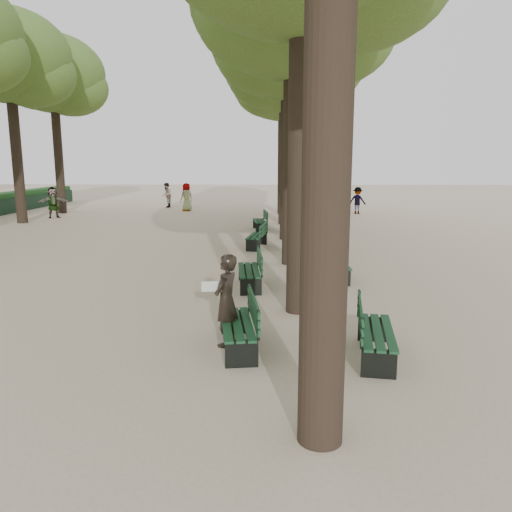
{
  "coord_description": "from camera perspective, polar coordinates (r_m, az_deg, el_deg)",
  "views": [
    {
      "loc": [
        0.94,
        -7.27,
        3.17
      ],
      "look_at": [
        0.6,
        3.0,
        1.2
      ],
      "focal_mm": 35.0,
      "sensor_mm": 36.0,
      "label": 1
    }
  ],
  "objects": [
    {
      "name": "tree_far_4",
      "position": [
        28.83,
        -26.48,
        19.71
      ],
      "size": [
        6.0,
        6.0,
        10.45
      ],
      "color": "#33261C",
      "rests_on": "ground"
    },
    {
      "name": "bench_left_1",
      "position": [
        12.64,
        -0.76,
        -2.4
      ],
      "size": [
        0.72,
        1.84,
        0.92
      ],
      "color": "black",
      "rests_on": "ground"
    },
    {
      "name": "bench_right_3",
      "position": [
        23.5,
        6.02,
        3.7
      ],
      "size": [
        0.65,
        1.82,
        0.92
      ],
      "color": "black",
      "rests_on": "ground"
    },
    {
      "name": "bench_left_2",
      "position": [
        18.37,
        0.08,
        1.77
      ],
      "size": [
        0.81,
        1.86,
        0.92
      ],
      "color": "black",
      "rests_on": "ground"
    },
    {
      "name": "pedestrian_d",
      "position": [
        32.29,
        -7.94,
        6.69
      ],
      "size": [
        0.87,
        0.85,
        1.77
      ],
      "primitive_type": "imported",
      "rotation": [
        0.0,
        0.0,
        3.9
      ],
      "color": "#262628",
      "rests_on": "ground"
    },
    {
      "name": "bench_right_1",
      "position": [
        13.68,
        8.97,
        -1.52
      ],
      "size": [
        0.71,
        1.84,
        0.92
      ],
      "color": "black",
      "rests_on": "ground"
    },
    {
      "name": "tree_central_3",
      "position": [
        20.77,
        3.69,
        23.29
      ],
      "size": [
        6.0,
        6.0,
        9.95
      ],
      "color": "#33261C",
      "rests_on": "ground"
    },
    {
      "name": "tree_central_2",
      "position": [
        15.93,
        4.31,
        27.16
      ],
      "size": [
        6.0,
        6.0,
        9.95
      ],
      "color": "#33261C",
      "rests_on": "ground"
    },
    {
      "name": "bench_left_3",
      "position": [
        22.99,
        0.45,
        3.61
      ],
      "size": [
        0.77,
        1.85,
        0.92
      ],
      "color": "black",
      "rests_on": "ground"
    },
    {
      "name": "tree_far_5",
      "position": [
        33.3,
        -22.23,
        18.67
      ],
      "size": [
        6.0,
        6.0,
        10.45
      ],
      "color": "#33261C",
      "rests_on": "ground"
    },
    {
      "name": "pedestrian_b",
      "position": [
        30.88,
        11.53,
        6.23
      ],
      "size": [
        1.07,
        0.77,
        1.61
      ],
      "primitive_type": "imported",
      "rotation": [
        0.0,
        0.0,
        2.65
      ],
      "color": "#262628",
      "rests_on": "ground"
    },
    {
      "name": "bench_left_0",
      "position": [
        8.59,
        -2.07,
        -8.87
      ],
      "size": [
        0.81,
        1.86,
        0.92
      ],
      "color": "black",
      "rests_on": "ground"
    },
    {
      "name": "pedestrian_c",
      "position": [
        29.67,
        4.84,
        6.17
      ],
      "size": [
        0.88,
        0.84,
        1.54
      ],
      "primitive_type": "imported",
      "rotation": [
        0.0,
        0.0,
        5.55
      ],
      "color": "#262628",
      "rests_on": "ground"
    },
    {
      "name": "bench_right_0",
      "position": [
        8.44,
        13.54,
        -9.54
      ],
      "size": [
        0.81,
        1.86,
        0.92
      ],
      "color": "black",
      "rests_on": "ground"
    },
    {
      "name": "tree_central_4",
      "position": [
        25.67,
        3.33,
        20.88
      ],
      "size": [
        6.0,
        6.0,
        9.95
      ],
      "color": "#33261C",
      "rests_on": "ground"
    },
    {
      "name": "pedestrian_a",
      "position": [
        34.91,
        -10.19,
        6.85
      ],
      "size": [
        0.41,
        0.84,
        1.68
      ],
      "primitive_type": "imported",
      "rotation": [
        0.0,
        0.0,
        4.8
      ],
      "color": "#262628",
      "rests_on": "ground"
    },
    {
      "name": "ground",
      "position": [
        7.99,
        -5.14,
        -12.57
      ],
      "size": [
        120.0,
        120.0,
        0.0
      ],
      "primitive_type": "plane",
      "color": "#C4AF94",
      "rests_on": "ground"
    },
    {
      "name": "tree_central_5",
      "position": [
        30.61,
        3.09,
        19.25
      ],
      "size": [
        6.0,
        6.0,
        9.95
      ],
      "color": "#33261C",
      "rests_on": "ground"
    },
    {
      "name": "bench_right_2",
      "position": [
        18.17,
        7.22,
        1.58
      ],
      "size": [
        0.73,
        1.84,
        0.92
      ],
      "color": "black",
      "rests_on": "ground"
    },
    {
      "name": "man_with_map",
      "position": [
        8.62,
        -3.43,
        -5.07
      ],
      "size": [
        0.7,
        0.72,
        1.61
      ],
      "color": "black",
      "rests_on": "ground"
    },
    {
      "name": "pedestrian_e",
      "position": [
        30.28,
        -22.18,
        5.69
      ],
      "size": [
        1.53,
        1.2,
        1.74
      ],
      "primitive_type": "imported",
      "rotation": [
        0.0,
        0.0,
        0.6
      ],
      "color": "#262628",
      "rests_on": "ground"
    }
  ]
}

